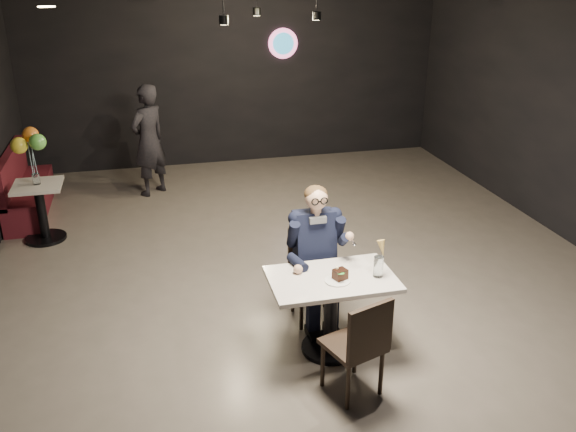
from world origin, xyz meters
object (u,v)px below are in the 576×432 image
object	(u,v)px
side_table	(42,213)
passerby	(149,140)
chair_near	(353,343)
chair_far	(314,277)
booth_bench	(27,182)
main_table	(331,314)
balloon_vase	(36,179)
seated_man	(314,253)
sundae_glass	(378,267)

from	to	relation	value
side_table	passerby	distance (m)	2.02
chair_near	chair_far	bearing A→B (deg)	71.27
chair_far	booth_bench	world-z (taller)	chair_far
chair_far	passerby	size ratio (longest dim) A/B	0.55
chair_far	side_table	world-z (taller)	chair_far
side_table	chair_near	bearing A→B (deg)	-52.92
main_table	chair_near	distance (m)	0.59
balloon_vase	seated_man	bearing A→B (deg)	-42.61
chair_far	side_table	distance (m)	3.82
balloon_vase	side_table	bearing A→B (deg)	0.00
balloon_vase	chair_far	bearing A→B (deg)	-42.61
chair_far	main_table	bearing A→B (deg)	-90.00
seated_man	side_table	distance (m)	3.84
sundae_glass	booth_bench	distance (m)	5.50
balloon_vase	passerby	distance (m)	1.96
seated_man	main_table	bearing A→B (deg)	-90.00
booth_bench	passerby	bearing A→B (deg)	12.63
sundae_glass	side_table	distance (m)	4.57
main_table	chair_near	bearing A→B (deg)	-90.00
main_table	seated_man	bearing A→B (deg)	90.00
chair_near	passerby	xyz separation A→B (m)	(-1.41, 5.10, 0.37)
chair_near	passerby	bearing A→B (deg)	86.77
seated_man	sundae_glass	distance (m)	0.75
seated_man	balloon_vase	xyz separation A→B (m)	(-2.81, 2.59, 0.10)
chair_near	passerby	world-z (taller)	passerby
sundae_glass	chair_near	bearing A→B (deg)	-127.92
chair_far	sundae_glass	bearing A→B (deg)	-58.01
chair_far	seated_man	size ratio (longest dim) A/B	0.64
chair_near	side_table	size ratio (longest dim) A/B	1.27
side_table	passerby	bearing A→B (deg)	44.63
side_table	balloon_vase	bearing A→B (deg)	0.00
sundae_glass	main_table	bearing A→B (deg)	168.56
balloon_vase	sundae_glass	bearing A→B (deg)	-45.10
chair_far	seated_man	xyz separation A→B (m)	(0.00, 0.00, 0.26)
booth_bench	seated_man	bearing A→B (deg)	-49.05
seated_man	passerby	bearing A→B (deg)	109.62
seated_man	sundae_glass	size ratio (longest dim) A/B	7.60
main_table	passerby	distance (m)	4.76
chair_far	passerby	world-z (taller)	passerby
chair_far	side_table	xyz separation A→B (m)	(-2.81, 2.59, -0.10)
main_table	side_table	xyz separation A→B (m)	(-2.81, 3.14, -0.01)
chair_near	seated_man	size ratio (longest dim) A/B	0.64
main_table	chair_far	size ratio (longest dim) A/B	1.20
chair_near	side_table	bearing A→B (deg)	108.36
main_table	side_table	bearing A→B (deg)	131.88
side_table	passerby	xyz separation A→B (m)	(1.40, 1.38, 0.47)
chair_near	balloon_vase	xyz separation A→B (m)	(-2.81, 3.72, 0.36)
main_table	booth_bench	world-z (taller)	booth_bench
sundae_glass	balloon_vase	bearing A→B (deg)	134.90
chair_near	seated_man	xyz separation A→B (m)	(0.00, 1.13, 0.26)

